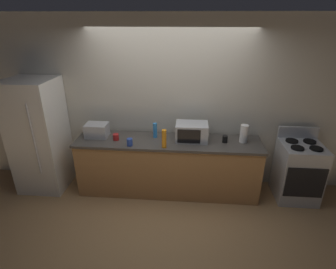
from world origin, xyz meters
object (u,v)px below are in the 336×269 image
object	(u,v)px
toaster_oven	(97,130)
mug_black	(225,139)
stove_range	(298,171)
bottle_dish_soap	(164,139)
bottle_spray_cleaner	(155,130)
microwave	(192,132)
mug_red	(116,137)
refrigerator	(39,136)
mug_blue	(130,142)
paper_towel_roll	(244,134)

from	to	relation	value
toaster_oven	mug_black	bearing A→B (deg)	-1.36
stove_range	bottle_dish_soap	world-z (taller)	bottle_dish_soap
toaster_oven	bottle_spray_cleaner	bearing A→B (deg)	2.85
microwave	toaster_oven	size ratio (longest dim) A/B	1.41
bottle_dish_soap	mug_red	distance (m)	0.79
refrigerator	bottle_dish_soap	world-z (taller)	refrigerator
bottle_spray_cleaner	mug_black	distance (m)	1.07
mug_blue	bottle_spray_cleaner	bearing A→B (deg)	43.76
stove_range	toaster_oven	bearing A→B (deg)	178.89
paper_towel_roll	mug_blue	bearing A→B (deg)	-171.04
microwave	bottle_dish_soap	world-z (taller)	bottle_dish_soap
microwave	stove_range	bearing A→B (deg)	-1.67
mug_blue	microwave	bearing A→B (deg)	16.24
toaster_oven	bottle_spray_cleaner	xyz separation A→B (m)	(0.91, 0.05, 0.01)
microwave	mug_black	bearing A→B (deg)	-3.95
toaster_oven	mug_red	distance (m)	0.35
bottle_dish_soap	bottle_spray_cleaner	size ratio (longest dim) A/B	1.16
microwave	paper_towel_roll	xyz separation A→B (m)	(0.78, 0.00, 0.00)
bottle_spray_cleaner	mug_red	world-z (taller)	bottle_spray_cleaner
mug_red	bottle_dish_soap	bearing A→B (deg)	-14.34
microwave	bottle_spray_cleaner	distance (m)	0.57
microwave	mug_red	bearing A→B (deg)	-175.53
paper_towel_roll	bottle_dish_soap	world-z (taller)	bottle_dish_soap
mug_red	mug_blue	xyz separation A→B (m)	(0.25, -0.17, 0.01)
bottle_spray_cleaner	mug_blue	size ratio (longest dim) A/B	2.16
microwave	paper_towel_roll	bearing A→B (deg)	0.16
microwave	bottle_spray_cleaner	bearing A→B (deg)	174.19
mug_red	paper_towel_roll	bearing A→B (deg)	2.74
refrigerator	bottle_dish_soap	size ratio (longest dim) A/B	6.61
stove_range	paper_towel_roll	world-z (taller)	paper_towel_roll
microwave	mug_black	distance (m)	0.51
bottle_spray_cleaner	mug_red	size ratio (longest dim) A/B	2.46
toaster_oven	bottle_dish_soap	size ratio (longest dim) A/B	1.25
paper_towel_roll	stove_range	bearing A→B (deg)	-3.31
paper_towel_roll	mug_red	world-z (taller)	paper_towel_roll
stove_range	bottle_dish_soap	size ratio (longest dim) A/B	3.97
microwave	mug_red	size ratio (longest dim) A/B	5.04
mug_red	mug_blue	distance (m)	0.30
stove_range	mug_black	distance (m)	1.25
stove_range	mug_black	size ratio (longest dim) A/B	10.29
mug_black	mug_blue	distance (m)	1.42
toaster_oven	mug_red	bearing A→B (deg)	-17.44
stove_range	toaster_oven	distance (m)	3.17
microwave	toaster_oven	distance (m)	1.48
stove_range	microwave	size ratio (longest dim) A/B	2.25
mug_black	mug_blue	world-z (taller)	mug_blue
paper_towel_roll	mug_red	xyz separation A→B (m)	(-1.93, -0.09, -0.09)
microwave	bottle_dish_soap	bearing A→B (deg)	-144.02
mug_red	mug_black	bearing A→B (deg)	1.92
stove_range	mug_red	xyz separation A→B (m)	(-2.80, -0.04, 0.49)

